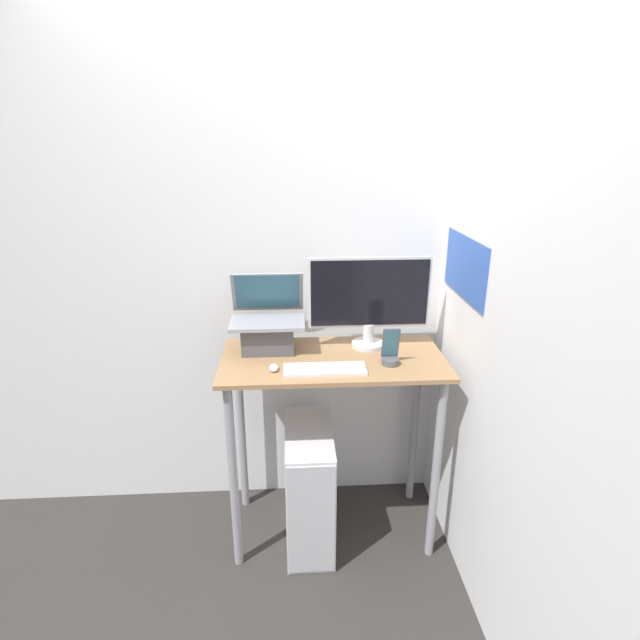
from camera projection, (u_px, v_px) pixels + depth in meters
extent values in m
plane|color=#2D2B28|center=(336.00, 565.00, 2.32)|extent=(12.00, 12.00, 0.00)
cube|color=silver|center=(328.00, 263.00, 2.43)|extent=(6.00, 0.05, 2.60)
cube|color=silver|center=(491.00, 296.00, 1.91)|extent=(0.05, 6.00, 2.60)
cube|color=#3359B2|center=(465.00, 267.00, 2.11)|extent=(0.01, 0.49, 0.26)
cube|color=#936D47|center=(333.00, 359.00, 2.24)|extent=(1.00, 0.50, 0.02)
cylinder|color=gray|center=(233.00, 480.00, 2.18)|extent=(0.04, 0.04, 0.93)
cylinder|color=gray|center=(436.00, 472.00, 2.24)|extent=(0.04, 0.04, 0.93)
cylinder|color=gray|center=(241.00, 429.00, 2.56)|extent=(0.04, 0.04, 0.93)
cylinder|color=gray|center=(414.00, 424.00, 2.61)|extent=(0.04, 0.04, 0.93)
cube|color=#4C4C51|center=(268.00, 338.00, 2.28)|extent=(0.23, 0.14, 0.13)
cube|color=gray|center=(267.00, 323.00, 2.26)|extent=(0.34, 0.21, 0.02)
cube|color=gray|center=(268.00, 292.00, 2.35)|extent=(0.34, 0.08, 0.20)
cube|color=#336072|center=(268.00, 292.00, 2.34)|extent=(0.30, 0.06, 0.18)
cylinder|color=silver|center=(368.00, 344.00, 2.36)|extent=(0.15, 0.15, 0.02)
cylinder|color=silver|center=(368.00, 333.00, 2.34)|extent=(0.05, 0.05, 0.09)
cube|color=silver|center=(369.00, 293.00, 2.27)|extent=(0.56, 0.01, 0.33)
cube|color=black|center=(370.00, 293.00, 2.27)|extent=(0.54, 0.01, 0.31)
cube|color=silver|center=(325.00, 369.00, 2.10)|extent=(0.35, 0.12, 0.01)
cube|color=#A8A8AD|center=(325.00, 367.00, 2.10)|extent=(0.32, 0.10, 0.00)
ellipsoid|color=white|center=(274.00, 368.00, 2.10)|extent=(0.04, 0.06, 0.03)
cylinder|color=#4C4C51|center=(390.00, 361.00, 2.16)|extent=(0.08, 0.08, 0.03)
cube|color=#4C515B|center=(391.00, 343.00, 2.15)|extent=(0.07, 0.04, 0.14)
cube|color=#336072|center=(391.00, 343.00, 2.14)|extent=(0.07, 0.03, 0.13)
cube|color=silver|center=(309.00, 485.00, 2.40)|extent=(0.22, 0.48, 0.60)
cube|color=#ADADB2|center=(311.00, 521.00, 2.17)|extent=(0.21, 0.01, 0.57)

